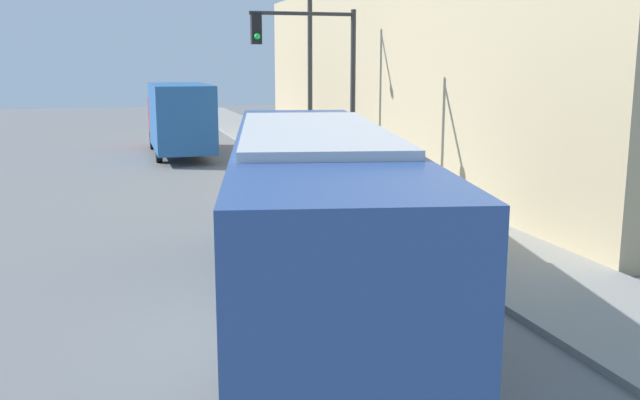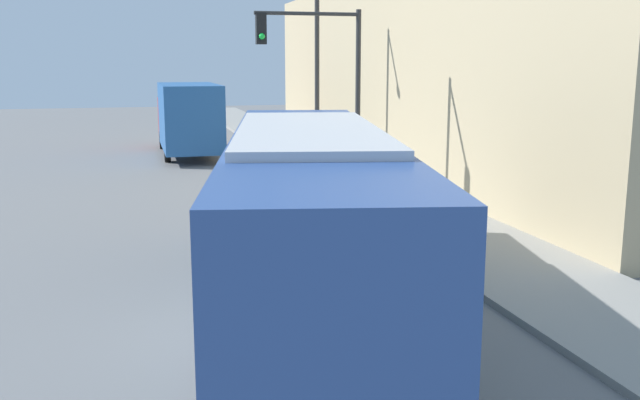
{
  "view_description": "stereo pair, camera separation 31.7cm",
  "coord_description": "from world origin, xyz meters",
  "px_view_note": "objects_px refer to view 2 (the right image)",
  "views": [
    {
      "loc": [
        -1.87,
        -10.65,
        4.31
      ],
      "look_at": [
        2.25,
        3.65,
        1.41
      ],
      "focal_mm": 40.0,
      "sensor_mm": 36.0,
      "label": 1
    },
    {
      "loc": [
        -1.57,
        -10.74,
        4.31
      ],
      "look_at": [
        2.25,
        3.65,
        1.41
      ],
      "focal_mm": 40.0,
      "sensor_mm": 36.0,
      "label": 2
    }
  ],
  "objects_px": {
    "parking_meter": "(387,186)",
    "street_lamp": "(307,57)",
    "fire_hydrant": "(445,234)",
    "traffic_light_pole": "(324,71)",
    "delivery_truck": "(188,117)",
    "city_bus": "(308,208)"
  },
  "relations": [
    {
      "from": "city_bus",
      "to": "delivery_truck",
      "type": "distance_m",
      "value": 22.05
    },
    {
      "from": "fire_hydrant",
      "to": "street_lamp",
      "type": "height_order",
      "value": "street_lamp"
    },
    {
      "from": "city_bus",
      "to": "traffic_light_pole",
      "type": "bearing_deg",
      "value": 84.65
    },
    {
      "from": "traffic_light_pole",
      "to": "delivery_truck",
      "type": "bearing_deg",
      "value": 104.53
    },
    {
      "from": "delivery_truck",
      "to": "street_lamp",
      "type": "distance_m",
      "value": 8.43
    },
    {
      "from": "city_bus",
      "to": "parking_meter",
      "type": "height_order",
      "value": "city_bus"
    },
    {
      "from": "traffic_light_pole",
      "to": "parking_meter",
      "type": "height_order",
      "value": "traffic_light_pole"
    },
    {
      "from": "city_bus",
      "to": "fire_hydrant",
      "type": "bearing_deg",
      "value": 47.91
    },
    {
      "from": "delivery_truck",
      "to": "traffic_light_pole",
      "type": "distance_m",
      "value": 12.9
    },
    {
      "from": "delivery_truck",
      "to": "street_lamp",
      "type": "height_order",
      "value": "street_lamp"
    },
    {
      "from": "city_bus",
      "to": "delivery_truck",
      "type": "bearing_deg",
      "value": 102.05
    },
    {
      "from": "traffic_light_pole",
      "to": "street_lamp",
      "type": "distance_m",
      "value": 5.45
    },
    {
      "from": "fire_hydrant",
      "to": "street_lamp",
      "type": "bearing_deg",
      "value": 90.6
    },
    {
      "from": "parking_meter",
      "to": "traffic_light_pole",
      "type": "bearing_deg",
      "value": 106.65
    },
    {
      "from": "traffic_light_pole",
      "to": "parking_meter",
      "type": "distance_m",
      "value": 4.45
    },
    {
      "from": "city_bus",
      "to": "traffic_light_pole",
      "type": "xyz_separation_m",
      "value": [
        2.93,
        9.74,
        2.15
      ]
    },
    {
      "from": "fire_hydrant",
      "to": "parking_meter",
      "type": "height_order",
      "value": "parking_meter"
    },
    {
      "from": "fire_hydrant",
      "to": "street_lamp",
      "type": "relative_size",
      "value": 0.1
    },
    {
      "from": "parking_meter",
      "to": "street_lamp",
      "type": "distance_m",
      "value": 9.17
    },
    {
      "from": "city_bus",
      "to": "delivery_truck",
      "type": "xyz_separation_m",
      "value": [
        -0.26,
        22.04,
        -0.09
      ]
    },
    {
      "from": "parking_meter",
      "to": "city_bus",
      "type": "bearing_deg",
      "value": -120.06
    },
    {
      "from": "city_bus",
      "to": "street_lamp",
      "type": "distance_m",
      "value": 15.79
    }
  ]
}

